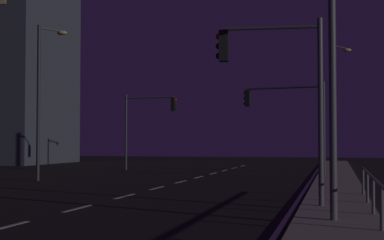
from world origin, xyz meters
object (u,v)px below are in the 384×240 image
at_px(traffic_light_near_left, 276,75).
at_px(traffic_light_mid_right, 287,110).
at_px(traffic_light_far_left, 148,116).
at_px(street_lamp_mid_block, 43,89).
at_px(street_lamp_median, 344,54).
at_px(street_lamp_across_street, 336,95).

xyz_separation_m(traffic_light_near_left, traffic_light_mid_right, (-0.87, 14.80, -0.23)).
xyz_separation_m(traffic_light_far_left, street_lamp_mid_block, (-1.86, -11.87, 0.96)).
relative_size(street_lamp_median, street_lamp_mid_block, 0.82).
distance_m(traffic_light_far_left, street_lamp_across_street, 13.17).
bearing_deg(traffic_light_far_left, traffic_light_near_left, -62.68).
height_order(traffic_light_far_left, street_lamp_across_street, street_lamp_across_street).
bearing_deg(street_lamp_across_street, traffic_light_far_left, 176.53).
relative_size(traffic_light_mid_right, street_lamp_mid_block, 0.63).
height_order(street_lamp_mid_block, street_lamp_across_street, street_lamp_across_street).
height_order(traffic_light_mid_right, street_lamp_across_street, street_lamp_across_street).
bearing_deg(street_lamp_median, street_lamp_mid_block, 139.65).
relative_size(traffic_light_mid_right, street_lamp_across_street, 0.62).
distance_m(street_lamp_median, street_lamp_mid_block, 19.84).
height_order(traffic_light_mid_right, street_lamp_mid_block, street_lamp_mid_block).
relative_size(traffic_light_near_left, street_lamp_median, 0.84).
distance_m(traffic_light_near_left, street_lamp_across_street, 21.17).
bearing_deg(street_lamp_mid_block, street_lamp_across_street, 36.51).
bearing_deg(traffic_light_far_left, street_lamp_median, -61.79).
bearing_deg(traffic_light_far_left, traffic_light_mid_right, -34.13).
bearing_deg(traffic_light_near_left, street_lamp_across_street, 85.10).
xyz_separation_m(street_lamp_median, street_lamp_across_street, (-0.15, 23.91, 0.85)).
height_order(traffic_light_near_left, street_lamp_across_street, street_lamp_across_street).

